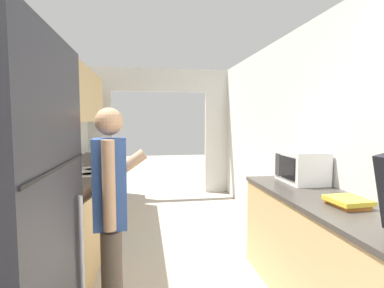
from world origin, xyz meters
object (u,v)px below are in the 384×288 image
object	(u,v)px
person	(111,219)
microwave	(301,167)
range_oven	(80,209)
knife	(78,165)
book_stack	(347,202)

from	to	relation	value
person	microwave	world-z (taller)	person
range_oven	knife	distance (m)	0.64
microwave	knife	size ratio (longest dim) A/B	1.58
microwave	knife	distance (m)	2.73
book_stack	range_oven	bearing A→B (deg)	140.83
person	microwave	bearing A→B (deg)	-72.21
knife	book_stack	bearing A→B (deg)	-23.80
range_oven	book_stack	xyz separation A→B (m)	(2.15, -1.76, 0.47)
knife	person	bearing A→B (deg)	-52.23
person	knife	distance (m)	2.14
book_stack	microwave	bearing A→B (deg)	83.13
microwave	knife	bearing A→B (deg)	149.14
book_stack	knife	bearing A→B (deg)	135.61
person	knife	world-z (taller)	person
book_stack	person	bearing A→B (deg)	174.51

